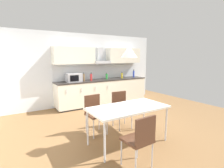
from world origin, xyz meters
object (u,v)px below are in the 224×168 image
object	(u,v)px
microwave	(74,78)
bottle_yellow	(122,75)
pendant_lamp	(129,52)
bottle_blue	(134,74)
bottle_green	(107,76)
dining_table	(128,109)
chair_far_left	(94,110)
chair_far_right	(121,106)
bottle_brown	(84,77)
bottle_red	(91,77)
chair_near_left	(141,137)

from	to	relation	value
microwave	bottle_yellow	bearing A→B (deg)	-0.13
pendant_lamp	bottle_blue	bearing A→B (deg)	49.64
pendant_lamp	microwave	bearing A→B (deg)	91.28
bottle_green	dining_table	distance (m)	3.22
chair_far_left	chair_far_right	size ratio (longest dim) A/B	1.00
bottle_brown	chair_far_left	world-z (taller)	bottle_brown
bottle_red	chair_far_right	bearing A→B (deg)	-95.38
bottle_brown	chair_near_left	bearing A→B (deg)	-99.85
chair_near_left	pendant_lamp	distance (m)	1.54
bottle_brown	bottle_red	bearing A→B (deg)	1.55
chair_far_left	microwave	bearing A→B (deg)	82.12
bottle_yellow	dining_table	world-z (taller)	bottle_yellow
chair_near_left	chair_far_left	xyz separation A→B (m)	(-0.01, 1.56, 0.00)
bottle_green	bottle_red	size ratio (longest dim) A/B	0.84
chair_near_left	bottle_blue	bearing A→B (deg)	52.55
bottle_green	chair_far_right	world-z (taller)	bottle_green
microwave	bottle_red	bearing A→B (deg)	-0.44
chair_far_left	pendant_lamp	world-z (taller)	pendant_lamp
bottle_green	bottle_brown	xyz separation A→B (m)	(-0.94, -0.07, 0.03)
bottle_red	pendant_lamp	distance (m)	3.06
bottle_blue	chair_near_left	xyz separation A→B (m)	(-2.84, -3.71, -0.50)
bottle_green	bottle_brown	world-z (taller)	bottle_brown
chair_far_left	pendant_lamp	bearing A→B (deg)	-65.24
dining_table	pendant_lamp	world-z (taller)	pendant_lamp
chair_near_left	pendant_lamp	size ratio (longest dim) A/B	2.72
bottle_brown	microwave	bearing A→B (deg)	178.01
bottle_brown	bottle_yellow	world-z (taller)	bottle_brown
bottle_red	microwave	bearing A→B (deg)	179.56
bottle_yellow	chair_far_left	xyz separation A→B (m)	(-2.24, -2.12, -0.47)
bottle_yellow	pendant_lamp	size ratio (longest dim) A/B	0.74
bottle_blue	chair_far_right	distance (m)	3.07
pendant_lamp	bottle_brown	bearing A→B (deg)	84.34
bottle_blue	dining_table	xyz separation A→B (m)	(-2.49, -2.93, -0.33)
dining_table	chair_far_left	xyz separation A→B (m)	(-0.36, 0.78, -0.17)
bottle_green	pendant_lamp	world-z (taller)	pendant_lamp
chair_near_left	bottle_brown	bearing A→B (deg)	80.15
bottle_green	chair_near_left	distance (m)	4.08
bottle_green	chair_far_right	xyz separation A→B (m)	(-0.86, -2.18, -0.47)
bottle_yellow	chair_near_left	bearing A→B (deg)	-121.23
microwave	bottle_brown	distance (m)	0.35
bottle_yellow	chair_near_left	distance (m)	4.32
bottle_blue	chair_far_left	xyz separation A→B (m)	(-2.85, -2.15, -0.50)
chair_near_left	chair_far_left	distance (m)	1.56
chair_near_left	chair_far_left	world-z (taller)	same
bottle_yellow	chair_near_left	size ratio (longest dim) A/B	0.27
microwave	bottle_red	world-z (taller)	bottle_red
chair_near_left	chair_far_left	bearing A→B (deg)	90.30
dining_table	chair_far_left	bearing A→B (deg)	114.76
bottle_blue	bottle_yellow	size ratio (longest dim) A/B	1.31
microwave	dining_table	bearing A→B (deg)	-88.72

